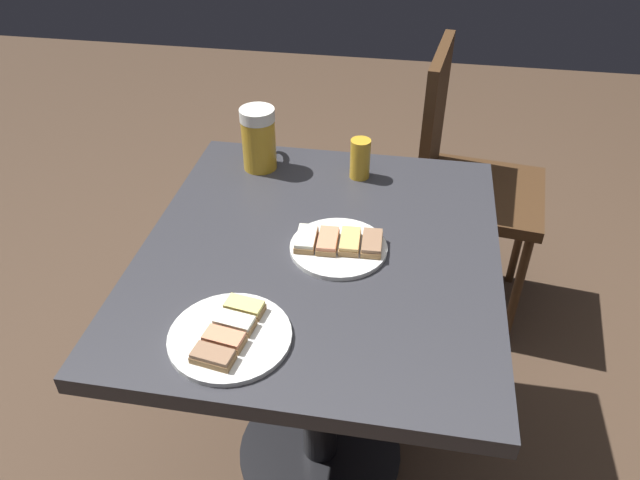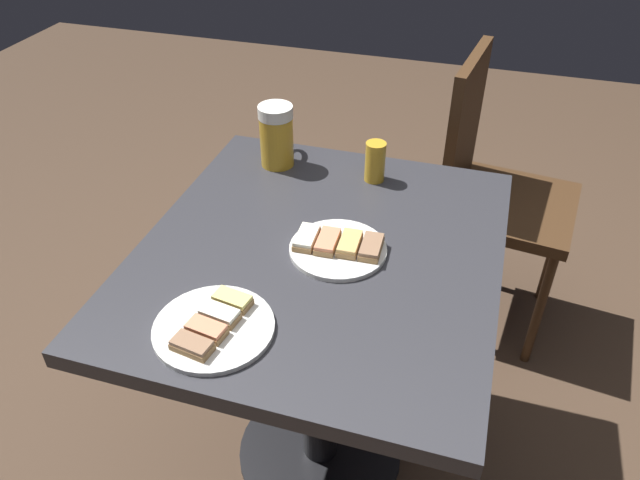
{
  "view_description": "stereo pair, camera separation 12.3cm",
  "coord_description": "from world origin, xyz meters",
  "px_view_note": "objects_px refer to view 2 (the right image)",
  "views": [
    {
      "loc": [
        0.97,
        0.17,
        1.47
      ],
      "look_at": [
        0.0,
        0.0,
        0.73
      ],
      "focal_mm": 34.12,
      "sensor_mm": 36.0,
      "label": 1
    },
    {
      "loc": [
        0.94,
        0.29,
        1.47
      ],
      "look_at": [
        0.0,
        0.0,
        0.73
      ],
      "focal_mm": 34.12,
      "sensor_mm": 36.0,
      "label": 2
    }
  ],
  "objects_px": {
    "beer_mug": "(277,135)",
    "cafe_chair": "(490,183)",
    "plate_far": "(214,326)",
    "plate_near": "(339,246)",
    "beer_glass_small": "(375,162)"
  },
  "relations": [
    {
      "from": "beer_mug",
      "to": "plate_far",
      "type": "bearing_deg",
      "value": 9.03
    },
    {
      "from": "beer_mug",
      "to": "beer_glass_small",
      "type": "xyz_separation_m",
      "value": [
        0.01,
        0.25,
        -0.03
      ]
    },
    {
      "from": "beer_glass_small",
      "to": "cafe_chair",
      "type": "relative_size",
      "value": 0.11
    },
    {
      "from": "plate_near",
      "to": "beer_glass_small",
      "type": "bearing_deg",
      "value": 178.39
    },
    {
      "from": "plate_far",
      "to": "beer_glass_small",
      "type": "distance_m",
      "value": 0.59
    },
    {
      "from": "plate_near",
      "to": "beer_mug",
      "type": "xyz_separation_m",
      "value": [
        -0.3,
        -0.24,
        0.07
      ]
    },
    {
      "from": "beer_glass_small",
      "to": "cafe_chair",
      "type": "xyz_separation_m",
      "value": [
        -0.4,
        0.28,
        -0.25
      ]
    },
    {
      "from": "plate_near",
      "to": "plate_far",
      "type": "bearing_deg",
      "value": -27.56
    },
    {
      "from": "plate_far",
      "to": "beer_mug",
      "type": "bearing_deg",
      "value": -170.97
    },
    {
      "from": "plate_far",
      "to": "beer_mug",
      "type": "distance_m",
      "value": 0.59
    },
    {
      "from": "plate_near",
      "to": "cafe_chair",
      "type": "bearing_deg",
      "value": 157.69
    },
    {
      "from": "beer_mug",
      "to": "cafe_chair",
      "type": "xyz_separation_m",
      "value": [
        -0.4,
        0.52,
        -0.28
      ]
    },
    {
      "from": "beer_glass_small",
      "to": "cafe_chair",
      "type": "height_order",
      "value": "cafe_chair"
    },
    {
      "from": "beer_glass_small",
      "to": "cafe_chair",
      "type": "distance_m",
      "value": 0.55
    },
    {
      "from": "cafe_chair",
      "to": "beer_mug",
      "type": "bearing_deg",
      "value": -45.65
    }
  ]
}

